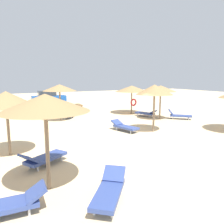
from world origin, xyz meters
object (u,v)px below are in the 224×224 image
object	(u,v)px
parasol_4	(132,89)
lounger_7	(109,190)
parasol_0	(45,103)
parasol_3	(6,99)
lounger_2	(70,114)
lounger_3	(43,158)
lounger_0	(8,204)
bench_0	(79,106)
parked_car	(48,98)
lounger_5	(124,126)
parasol_6	(161,89)
lounger_6	(179,115)
parasol_5	(154,90)
parasol_2	(60,88)
lounger_4	(146,113)

from	to	relation	value
parasol_4	lounger_7	xyz separation A→B (m)	(-8.61, -12.02, -1.99)
parasol_0	parasol_3	xyz separation A→B (m)	(-0.84, 3.80, -0.18)
lounger_2	lounger_3	xyz separation A→B (m)	(-4.02, -9.41, -0.01)
parasol_0	lounger_3	size ratio (longest dim) A/B	1.49
lounger_0	lounger_7	size ratio (longest dim) A/B	1.04
lounger_2	bench_0	bearing A→B (deg)	61.48
lounger_7	parked_car	xyz separation A→B (m)	(3.28, 22.40, 0.51)
parasol_3	lounger_5	distance (m)	7.13
parasol_6	parked_car	xyz separation A→B (m)	(-5.79, 13.83, -1.65)
lounger_5	lounger_6	xyz separation A→B (m)	(6.01, 1.31, 0.02)
parked_car	parasol_6	bearing A→B (deg)	-67.28
lounger_5	lounger_7	world-z (taller)	lounger_7
lounger_2	parasol_4	bearing A→B (deg)	-7.21
parasol_0	lounger_7	distance (m)	3.05
parasol_5	lounger_5	world-z (taller)	parasol_5
parasol_4	parasol_6	xyz separation A→B (m)	(0.46, -3.44, 0.16)
lounger_0	lounger_3	distance (m)	3.09
parasol_3	parasol_5	bearing A→B (deg)	2.43
parasol_2	lounger_0	distance (m)	12.28
parasol_4	lounger_2	xyz separation A→B (m)	(-5.70, 0.72, -1.98)
lounger_3	parasol_3	bearing A→B (deg)	118.65
parasol_4	parked_car	bearing A→B (deg)	117.19
lounger_6	parasol_4	bearing A→B (deg)	114.71
parasol_3	lounger_6	world-z (taller)	parasol_3
parasol_0	lounger_0	size ratio (longest dim) A/B	1.50
bench_0	parasol_0	bearing A→B (deg)	-112.96
lounger_2	lounger_4	world-z (taller)	lounger_2
lounger_5	parasol_2	bearing A→B (deg)	116.58
parasol_2	parasol_4	world-z (taller)	parasol_2
parasol_3	lounger_2	world-z (taller)	parasol_3
parasol_0	lounger_6	size ratio (longest dim) A/B	1.64
parked_car	lounger_4	bearing A→B (deg)	-65.66
lounger_2	lounger_4	size ratio (longest dim) A/B	0.95
lounger_4	lounger_5	bearing A→B (deg)	-141.24
parked_car	bench_0	bearing A→B (deg)	-67.76
lounger_2	parked_car	xyz separation A→B (m)	(0.37, 9.66, 0.50)
parasol_6	lounger_5	size ratio (longest dim) A/B	1.35
parasol_5	bench_0	xyz separation A→B (m)	(-0.67, 11.67, -2.27)
lounger_4	lounger_2	bearing A→B (deg)	155.89
lounger_0	lounger_6	size ratio (longest dim) A/B	1.09
parasol_3	lounger_0	bearing A→B (deg)	-94.11
lounger_0	parasol_4	bearing A→B (deg)	45.84
parasol_3	bench_0	bearing A→B (deg)	57.88
parasol_3	lounger_3	bearing A→B (deg)	-61.35
bench_0	lounger_4	bearing A→B (deg)	-64.20
parasol_2	lounger_2	xyz separation A→B (m)	(1.03, 0.92, -2.24)
parasol_2	bench_0	distance (m)	6.85
parasol_2	lounger_5	xyz separation A→B (m)	(2.62, -5.24, -2.26)
parasol_6	lounger_2	xyz separation A→B (m)	(-6.16, 4.16, -2.15)
lounger_4	lounger_7	bearing A→B (deg)	-131.29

